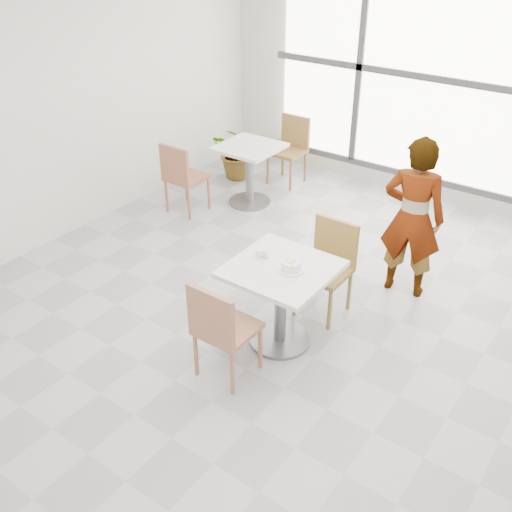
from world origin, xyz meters
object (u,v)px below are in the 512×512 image
Objects in this scene: person at (413,218)px; plant_left at (239,152)px; coffee_cup at (261,253)px; bg_table_left at (249,166)px; main_table at (281,291)px; bg_chair_left_near at (182,174)px; chair_near at (221,326)px; oatmeal_bowl at (291,265)px; chair_far at (329,261)px; bg_chair_left_far at (291,145)px.

person reaches higher than plant_left.
coffee_cup reaches higher than bg_table_left.
bg_table_left is 0.82m from plant_left.
bg_chair_left_near reaches higher than main_table.
coffee_cup is (-0.23, 0.04, 0.26)m from main_table.
chair_near is at bearing 61.23° from person.
oatmeal_bowl is 0.28× the size of bg_table_left.
oatmeal_bowl is at bearing -89.14° from chair_far.
person reaches higher than main_table.
chair_near and bg_chair_left_far have the same top height.
chair_near is 2.93m from bg_chair_left_near.
bg_chair_left_far is (-1.55, 2.86, -0.28)m from coffee_cup.
bg_chair_left_near reaches higher than coffee_cup.
coffee_cup is at bearing -61.59° from bg_chair_left_far.
main_table is at bearing -47.28° from plant_left.
bg_table_left is (-1.68, 2.66, -0.01)m from chair_near.
person is at bearing -16.12° from bg_table_left.
bg_table_left is at bearing -43.96° from plant_left.
bg_chair_left_far is at bearing 121.49° from main_table.
person reaches higher than bg_chair_left_far.
person is 2.06× the size of bg_table_left.
bg_chair_left_far is at bearing 87.91° from bg_table_left.
chair_far is 2.91m from bg_chair_left_far.
plant_left is at bearing -153.20° from bg_chair_left_far.
person is (0.76, 1.31, -0.01)m from coffee_cup.
bg_chair_left_far is at bearing -108.26° from bg_chair_left_near.
person is 2.12× the size of plant_left.
chair_near is at bearing -54.86° from plant_left.
bg_chair_left_near is at bearing 150.68° from oatmeal_bowl.
chair_far is (0.08, 0.65, -0.02)m from main_table.
main_table is at bearing -9.26° from coffee_cup.
bg_chair_left_near is at bearing -125.05° from bg_table_left.
chair_near is at bearing -81.07° from coffee_cup.
oatmeal_bowl is 0.24× the size of bg_chair_left_near.
bg_table_left is at bearing 133.10° from oatmeal_bowl.
main_table is at bearing -101.01° from chair_near.
bg_chair_left_near reaches higher than bg_table_left.
chair_far is at bearing 83.45° from main_table.
person is at bearing -179.73° from bg_chair_left_near.
person is at bearing 57.04° from chair_far.
chair_far is 1.19× the size of plant_left.
person reaches higher than oatmeal_bowl.
coffee_cup is 0.22× the size of plant_left.
person is 2.45m from bg_table_left.
oatmeal_bowl is 0.14× the size of person.
chair_near is 5.47× the size of coffee_cup.
bg_chair_left_far is at bearing -44.49° from person.
chair_far reaches higher than oatmeal_bowl.
plant_left is (-2.16, 2.55, -0.41)m from coffee_cup.
oatmeal_bowl is at bearing -46.90° from bg_table_left.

